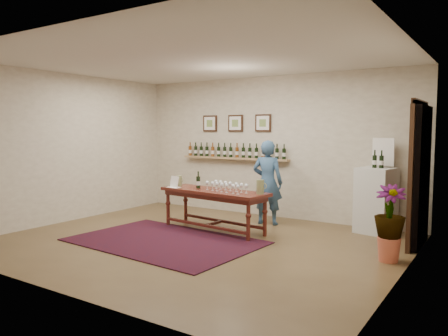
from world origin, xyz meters
The scene contains 14 objects.
ground centered at (0.00, 0.00, 0.00)m, with size 6.00×6.00×0.00m, color brown.
room_shell centered at (2.11, 1.86, 1.12)m, with size 6.00×6.00×6.00m.
rug centered at (-0.43, -0.24, 0.01)m, with size 2.86×1.91×0.02m, color #4F0E11.
tasting_table centered at (-0.21, 0.81, 0.60)m, with size 2.06×0.87×0.71m.
table_glasses centered at (0.06, 0.78, 0.79)m, with size 1.18×0.27×0.16m, color silver, non-canonical shape.
table_bottles centered at (-0.57, 0.88, 0.87)m, with size 0.30×0.17×0.32m, color black, non-canonical shape.
pitcher_left centered at (-1.05, 0.89, 0.81)m, with size 0.12×0.12×0.19m, color olive, non-canonical shape.
pitcher_right centered at (0.68, 0.82, 0.83)m, with size 0.15×0.15×0.23m, color olive, non-canonical shape.
menu_card centered at (-1.01, 0.71, 0.81)m, with size 0.22×0.16×0.20m, color white.
display_pedestal centered at (2.17, 2.17, 0.55)m, with size 0.55×0.55×1.11m, color silver.
pedestal_bottles centered at (2.19, 2.14, 1.25)m, with size 0.29×0.08×0.29m, color black, non-canonical shape.
info_sign centered at (2.23, 2.32, 1.37)m, with size 0.38×0.02×0.52m, color white.
potted_plant centered at (2.74, 0.59, 0.52)m, with size 0.59×0.59×0.88m.
person centered at (0.32, 1.77, 0.78)m, with size 0.57×0.37×1.56m, color #315175.
Camera 1 is at (3.99, -5.34, 1.74)m, focal length 35.00 mm.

